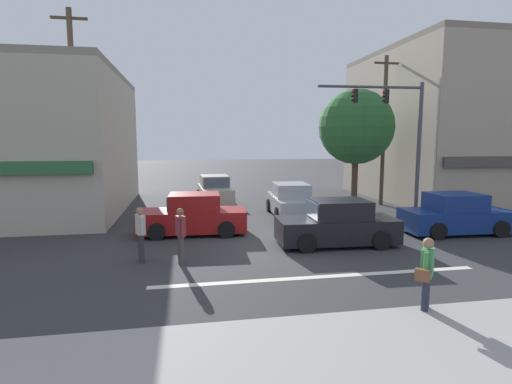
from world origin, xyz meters
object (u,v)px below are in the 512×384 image
utility_pole_far_right (384,129)px  sedan_crossing_leftbound (337,225)px  street_tree (356,127)px  sedan_crossing_center (193,216)px  utility_pole_near_left (75,117)px  traffic_light_mast (399,128)px  sedan_parked_curbside (215,190)px  pedestrian_foreground_with_bag (426,272)px  pedestrian_far_side (181,233)px  sedan_waiting_far (456,215)px  pedestrian_mid_crossing (141,231)px  sedan_approaching_near (290,201)px

utility_pole_far_right → sedan_crossing_leftbound: utility_pole_far_right is taller
street_tree → sedan_crossing_center: street_tree is taller
utility_pole_far_right → utility_pole_near_left: bearing=-169.4°
traffic_light_mast → sedan_crossing_center: size_ratio=1.49×
street_tree → sedan_parked_curbside: 8.66m
sedan_crossing_center → street_tree: bearing=25.9°
pedestrian_foreground_with_bag → pedestrian_far_side: bearing=138.1°
sedan_waiting_far → pedestrian_mid_crossing: size_ratio=2.49×
sedan_crossing_center → sedan_parked_curbside: size_ratio=1.00×
pedestrian_foreground_with_bag → pedestrian_far_side: 6.69m
traffic_light_mast → pedestrian_far_side: size_ratio=3.71×
sedan_waiting_far → pedestrian_foreground_with_bag: (-5.55, -6.54, 0.24)m
traffic_light_mast → sedan_waiting_far: (0.78, -3.10, -3.46)m
utility_pole_far_right → pedestrian_foreground_with_bag: bearing=-114.1°
sedan_approaching_near → sedan_crossing_leftbound: (0.20, -5.44, 0.00)m
street_tree → pedestrian_foreground_with_bag: street_tree is taller
sedan_crossing_leftbound → sedan_parked_curbside: (-3.46, 10.22, 0.00)m
sedan_parked_curbside → sedan_waiting_far: bearing=-47.4°
utility_pole_near_left → sedan_approaching_near: size_ratio=2.12×
pedestrian_mid_crossing → utility_pole_far_right: bearing=35.4°
pedestrian_mid_crossing → sedan_crossing_center: bearing=64.9°
street_tree → sedan_parked_curbside: (-7.04, 3.56, -3.57)m
utility_pole_far_right → sedan_parked_curbside: 10.12m
sedan_crossing_center → sedan_parked_curbside: (1.44, 7.69, 0.00)m
street_tree → sedan_crossing_leftbound: 8.36m
traffic_light_mast → sedan_approaching_near: 5.98m
utility_pole_far_right → pedestrian_foreground_with_bag: utility_pole_far_right is taller
street_tree → pedestrian_mid_crossing: street_tree is taller
street_tree → pedestrian_mid_crossing: (-10.08, -7.54, -3.33)m
street_tree → sedan_approaching_near: street_tree is taller
sedan_approaching_near → pedestrian_mid_crossing: bearing=-134.9°
sedan_crossing_center → sedan_crossing_leftbound: size_ratio=1.00×
utility_pole_near_left → pedestrian_far_side: bearing=-55.5°
sedan_crossing_center → sedan_crossing_leftbound: (4.91, -2.53, 0.00)m
street_tree → sedan_crossing_leftbound: bearing=-118.3°
street_tree → traffic_light_mast: 2.90m
street_tree → sedan_crossing_center: 10.09m
sedan_crossing_leftbound → traffic_light_mast: bearing=41.3°
sedan_waiting_far → sedan_crossing_leftbound: same height
pedestrian_mid_crossing → pedestrian_foreground_with_bag: bearing=-38.4°
utility_pole_far_right → sedan_crossing_leftbound: (-5.71, -7.78, -3.51)m
pedestrian_mid_crossing → pedestrian_far_side: size_ratio=1.00×
sedan_approaching_near → pedestrian_far_side: pedestrian_far_side is taller
street_tree → sedan_crossing_leftbound: (-3.58, -6.66, -3.57)m
traffic_light_mast → pedestrian_foreground_with_bag: size_ratio=3.71×
sedan_approaching_near → sedan_crossing_leftbound: 5.45m
utility_pole_far_right → pedestrian_mid_crossing: 15.32m
utility_pole_far_right → sedan_parked_curbside: utility_pole_far_right is taller
utility_pole_far_right → sedan_waiting_far: utility_pole_far_right is taller
sedan_crossing_center → pedestrian_mid_crossing: 3.77m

